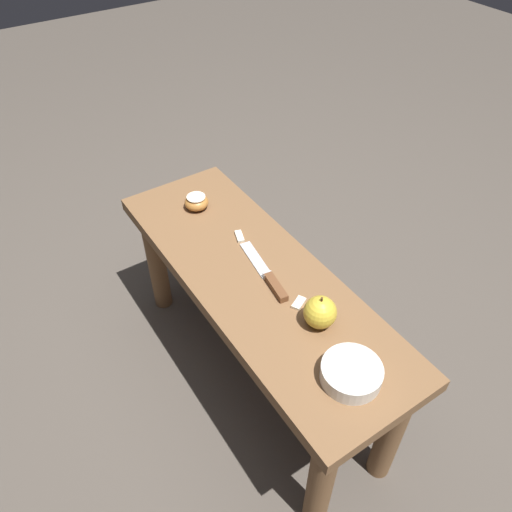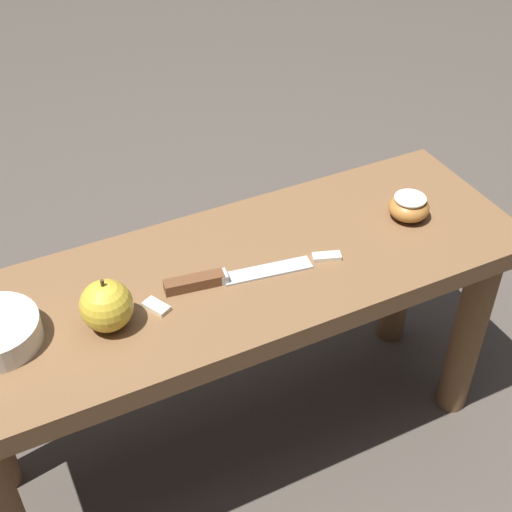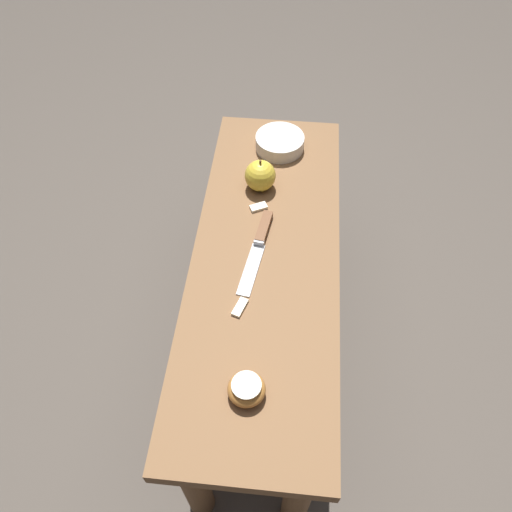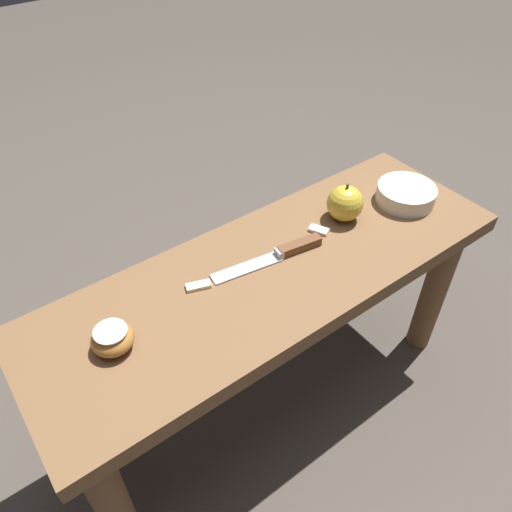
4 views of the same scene
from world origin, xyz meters
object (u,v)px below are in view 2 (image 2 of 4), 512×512
object	(u,v)px
apple_cut	(409,207)
knife	(217,279)
apple_whole	(106,306)
wooden_bench	(236,311)

from	to	relation	value
apple_cut	knife	bearing A→B (deg)	-178.62
apple_cut	apple_whole	bearing A→B (deg)	-177.33
wooden_bench	apple_cut	world-z (taller)	apple_cut
wooden_bench	apple_whole	size ratio (longest dim) A/B	11.26
wooden_bench	knife	size ratio (longest dim) A/B	4.11
knife	apple_whole	distance (m)	0.20
wooden_bench	knife	distance (m)	0.12
apple_whole	apple_cut	size ratio (longest dim) A/B	1.23
wooden_bench	apple_whole	world-z (taller)	apple_whole
knife	apple_whole	bearing A→B (deg)	-166.06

